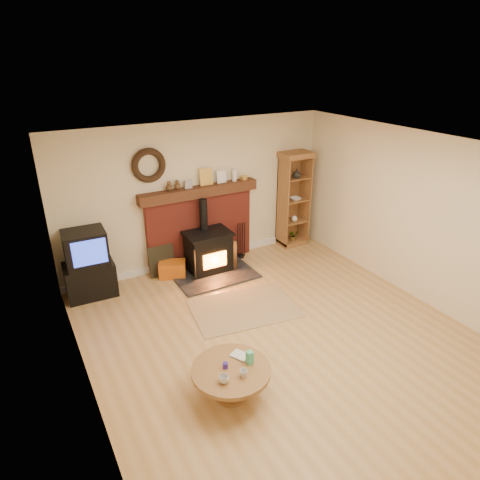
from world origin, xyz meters
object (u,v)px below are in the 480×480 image
tv_unit (88,265)px  curio_cabinet (293,199)px  wood_stove (209,253)px  coffee_table (231,374)px

tv_unit → curio_cabinet: size_ratio=0.59×
curio_cabinet → tv_unit: bearing=-178.8°
curio_cabinet → wood_stove: bearing=-172.0°
curio_cabinet → coffee_table: 4.46m
tv_unit → curio_cabinet: curio_cabinet is taller
wood_stove → curio_cabinet: size_ratio=0.74×
tv_unit → wood_stove: bearing=-5.5°
coffee_table → tv_unit: bearing=106.8°
curio_cabinet → coffee_table: (-3.08, -3.16, -0.64)m
curio_cabinet → coffee_table: size_ratio=2.09×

